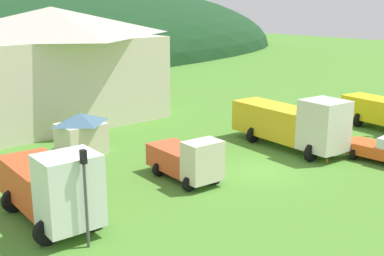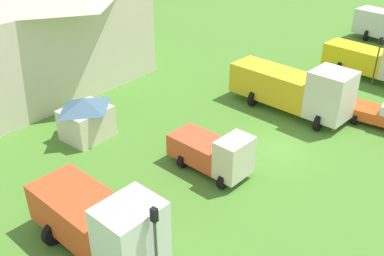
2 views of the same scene
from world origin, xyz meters
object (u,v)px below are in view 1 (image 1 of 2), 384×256
at_px(depot_building, 55,63).
at_px(heavy_rig_striped, 293,122).
at_px(heavy_rig_white, 52,186).
at_px(traffic_cone_near_pickup, 327,162).
at_px(traffic_light_west, 85,188).
at_px(play_shed_cream, 81,133).
at_px(light_truck_cream, 187,159).

bearing_deg(depot_building, heavy_rig_striped, -66.43).
xyz_separation_m(heavy_rig_white, heavy_rig_striped, (16.98, -0.11, 0.10)).
bearing_deg(traffic_cone_near_pickup, traffic_light_west, 179.18).
height_order(play_shed_cream, light_truck_cream, play_shed_cream).
distance_m(light_truck_cream, traffic_light_west, 8.56).
height_order(play_shed_cream, heavy_rig_striped, heavy_rig_striped).
bearing_deg(traffic_light_west, heavy_rig_white, 89.62).
relative_size(heavy_rig_striped, traffic_cone_near_pickup, 14.57).
relative_size(depot_building, heavy_rig_white, 2.46).
distance_m(traffic_light_west, traffic_cone_near_pickup, 16.55).
height_order(depot_building, heavy_rig_white, depot_building).
distance_m(heavy_rig_white, light_truck_cream, 7.89).
distance_m(heavy_rig_striped, traffic_light_west, 17.26).
height_order(heavy_rig_striped, traffic_light_west, traffic_light_west).
relative_size(heavy_rig_white, traffic_cone_near_pickup, 11.42).
bearing_deg(play_shed_cream, depot_building, 71.96).
bearing_deg(traffic_cone_near_pickup, heavy_rig_white, 168.70).
xyz_separation_m(heavy_rig_striped, traffic_cone_near_pickup, (-0.63, -3.16, -1.82)).
bearing_deg(heavy_rig_white, heavy_rig_striped, 93.22).
relative_size(traffic_light_west, traffic_cone_near_pickup, 6.83).
relative_size(heavy_rig_white, traffic_light_west, 1.67).
bearing_deg(play_shed_cream, traffic_light_west, -117.98).
bearing_deg(play_shed_cream, light_truck_cream, -77.40).
relative_size(heavy_rig_white, light_truck_cream, 1.41).
xyz_separation_m(depot_building, play_shed_cream, (-3.11, -9.56, -3.35)).
distance_m(play_shed_cream, traffic_cone_near_pickup, 15.59).
height_order(play_shed_cream, heavy_rig_white, heavy_rig_white).
bearing_deg(heavy_rig_white, depot_building, 156.55).
height_order(heavy_rig_white, traffic_cone_near_pickup, heavy_rig_white).
bearing_deg(traffic_light_west, play_shed_cream, 62.02).
height_order(heavy_rig_white, light_truck_cream, heavy_rig_white).
bearing_deg(light_truck_cream, play_shed_cream, -163.22).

